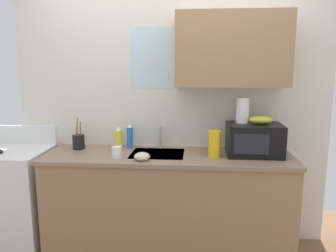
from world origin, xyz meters
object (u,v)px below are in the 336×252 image
dish_soap_bottle_blue (130,136)px  cereal_canister (215,144)px  dish_soap_bottle_yellow (119,138)px  stove_range (16,197)px  banana_bunch (261,120)px  microwave (254,140)px  mug_white (117,152)px  paper_towel_roll (243,110)px  small_bowl (142,156)px  utensil_crock (79,142)px

dish_soap_bottle_blue → cereal_canister: dish_soap_bottle_blue is taller
dish_soap_bottle_yellow → stove_range: bearing=-170.5°
banana_bunch → microwave: bearing=-178.2°
dish_soap_bottle_yellow → mug_white: size_ratio=2.21×
banana_bunch → dish_soap_bottle_yellow: bearing=174.9°
microwave → banana_bunch: banana_bunch is taller
paper_towel_roll → cereal_canister: bearing=-148.0°
paper_towel_roll → microwave: bearing=-27.4°
small_bowl → dish_soap_bottle_blue: bearing=113.8°
mug_white → small_bowl: (0.22, -0.06, -0.02)m
microwave → dish_soap_bottle_blue: microwave is taller
mug_white → utensil_crock: size_ratio=0.33×
paper_towel_roll → utensil_crock: bearing=179.2°
dish_soap_bottle_yellow → cereal_canister: cereal_canister is taller
cereal_canister → mug_white: (-0.81, -0.09, -0.06)m
microwave → small_bowl: 0.97m
dish_soap_bottle_yellow → banana_bunch: bearing=-5.1°
microwave → paper_towel_roll: (-0.10, 0.05, 0.24)m
cereal_canister → small_bowl: 0.61m
dish_soap_bottle_yellow → small_bowl: size_ratio=1.61×
dish_soap_bottle_blue → cereal_canister: (0.77, -0.26, 0.00)m
stove_range → small_bowl: bearing=-9.5°
banana_bunch → mug_white: 1.24m
banana_bunch → cereal_canister: size_ratio=0.89×
microwave → banana_bunch: bearing=1.8°
dish_soap_bottle_yellow → mug_white: 0.31m
banana_bunch → dish_soap_bottle_blue: 1.19m
stove_range → banana_bunch: size_ratio=5.40×
stove_range → mug_white: stove_range is taller
paper_towel_roll → banana_bunch: bearing=-18.4°
microwave → dish_soap_bottle_blue: bearing=171.8°
microwave → paper_towel_roll: bearing=152.6°
paper_towel_roll → dish_soap_bottle_blue: 1.05m
paper_towel_roll → mug_white: 1.13m
small_bowl → utensil_crock: bearing=153.5°
stove_range → small_bowl: size_ratio=8.31×
banana_bunch → mug_white: bearing=-171.0°
mug_white → microwave: bearing=9.3°
utensil_crock → small_bowl: (0.64, -0.32, -0.04)m
banana_bunch → small_bowl: size_ratio=1.54×
microwave → utensil_crock: utensil_crock is taller
paper_towel_roll → small_bowl: size_ratio=1.69×
stove_range → utensil_crock: bearing=11.3°
dish_soap_bottle_blue → small_bowl: bearing=-66.2°
banana_bunch → dish_soap_bottle_blue: bearing=172.3°
stove_range → banana_bunch: 2.33m
mug_white → utensil_crock: (-0.42, 0.26, 0.02)m
microwave → paper_towel_roll: paper_towel_roll is taller
small_bowl → stove_range: bearing=170.5°
banana_bunch → utensil_crock: size_ratio=0.69×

